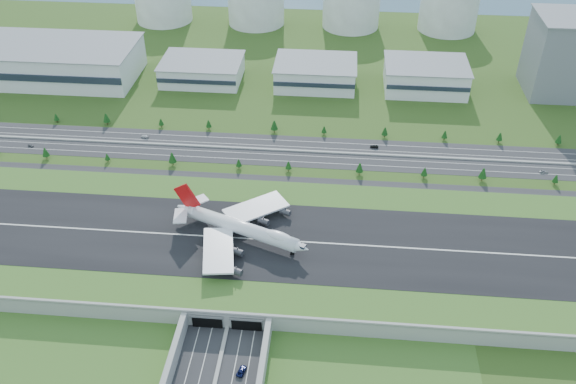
# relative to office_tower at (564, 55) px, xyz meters

# --- Properties ---
(ground) EXTENTS (1200.00, 1200.00, 0.00)m
(ground) POSITION_rel_office_tower_xyz_m (-200.00, -195.00, -27.50)
(ground) COLOR #254D18
(ground) RESTS_ON ground
(airfield_deck) EXTENTS (520.00, 100.00, 9.20)m
(airfield_deck) POSITION_rel_office_tower_xyz_m (-200.00, -195.09, -23.38)
(airfield_deck) COLOR gray
(airfield_deck) RESTS_ON ground
(north_expressway) EXTENTS (560.00, 36.00, 0.12)m
(north_expressway) POSITION_rel_office_tower_xyz_m (-200.00, -100.00, -27.44)
(north_expressway) COLOR #28282B
(north_expressway) RESTS_ON ground
(tree_row) EXTENTS (509.06, 48.73, 8.48)m
(tree_row) POSITION_rel_office_tower_xyz_m (-208.48, -101.30, -22.84)
(tree_row) COLOR #3D2819
(tree_row) RESTS_ON ground
(hangar_west) EXTENTS (120.00, 60.00, 25.00)m
(hangar_west) POSITION_rel_office_tower_xyz_m (-370.00, -10.00, -15.00)
(hangar_west) COLOR white
(hangar_west) RESTS_ON ground
(hangar_mid_a) EXTENTS (58.00, 42.00, 15.00)m
(hangar_mid_a) POSITION_rel_office_tower_xyz_m (-260.00, -5.00, -20.00)
(hangar_mid_a) COLOR white
(hangar_mid_a) RESTS_ON ground
(hangar_mid_b) EXTENTS (58.00, 42.00, 17.00)m
(hangar_mid_b) POSITION_rel_office_tower_xyz_m (-175.00, -5.00, -19.00)
(hangar_mid_b) COLOR white
(hangar_mid_b) RESTS_ON ground
(hangar_mid_c) EXTENTS (58.00, 42.00, 19.00)m
(hangar_mid_c) POSITION_rel_office_tower_xyz_m (-95.00, -5.00, -18.00)
(hangar_mid_c) COLOR white
(hangar_mid_c) RESTS_ON ground
(office_tower) EXTENTS (46.00, 46.00, 55.00)m
(office_tower) POSITION_rel_office_tower_xyz_m (0.00, 0.00, 0.00)
(office_tower) COLOR slate
(office_tower) RESTS_ON ground
(fuel_tank_a) EXTENTS (50.00, 50.00, 35.00)m
(fuel_tank_a) POSITION_rel_office_tower_xyz_m (-320.00, 115.00, -10.00)
(fuel_tank_a) COLOR silver
(fuel_tank_a) RESTS_ON ground
(fuel_tank_b) EXTENTS (50.00, 50.00, 35.00)m
(fuel_tank_b) POSITION_rel_office_tower_xyz_m (-235.00, 115.00, -10.00)
(fuel_tank_b) COLOR silver
(fuel_tank_b) RESTS_ON ground
(fuel_tank_c) EXTENTS (50.00, 50.00, 35.00)m
(fuel_tank_c) POSITION_rel_office_tower_xyz_m (-150.00, 115.00, -10.00)
(fuel_tank_c) COLOR silver
(fuel_tank_c) RESTS_ON ground
(fuel_tank_d) EXTENTS (50.00, 50.00, 35.00)m
(fuel_tank_d) POSITION_rel_office_tower_xyz_m (-65.00, 115.00, -10.00)
(fuel_tank_d) COLOR silver
(fuel_tank_d) RESTS_ON ground
(boeing_747) EXTENTS (70.72, 65.56, 23.05)m
(boeing_747) POSITION_rel_office_tower_xyz_m (-201.40, -194.29, -12.99)
(boeing_747) COLOR white
(boeing_747) RESTS_ON airfield_deck
(car_2) EXTENTS (4.26, 6.53, 1.67)m
(car_2) POSITION_rel_office_tower_xyz_m (-190.36, -267.53, -26.54)
(car_2) COLOR #0D1341
(car_2) RESTS_ON ground
(car_4) EXTENTS (4.35, 3.16, 1.38)m
(car_4) POSITION_rel_office_tower_xyz_m (-348.43, -109.51, -26.69)
(car_4) COLOR #535358
(car_4) RESTS_ON ground
(car_5) EXTENTS (5.23, 2.17, 1.68)m
(car_5) POSITION_rel_office_tower_xyz_m (-133.34, -91.73, -26.54)
(car_5) COLOR black
(car_5) RESTS_ON ground
(car_6) EXTENTS (5.16, 2.92, 1.36)m
(car_6) POSITION_rel_office_tower_xyz_m (-34.36, -110.30, -26.70)
(car_6) COLOR #B9BABF
(car_6) RESTS_ON ground
(car_7) EXTENTS (5.79, 3.86, 1.56)m
(car_7) POSITION_rel_office_tower_xyz_m (-279.96, -92.31, -26.60)
(car_7) COLOR silver
(car_7) RESTS_ON ground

